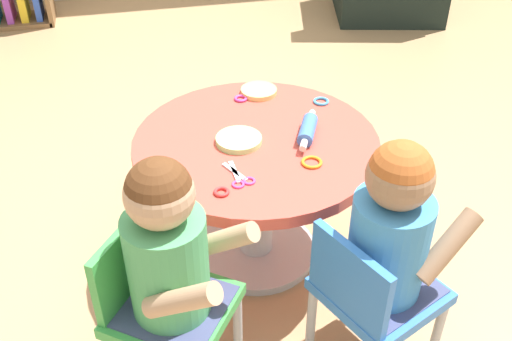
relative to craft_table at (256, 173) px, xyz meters
The scene contains 14 objects.
ground_plane 0.37m from the craft_table, ahead, with size 10.00×10.00×0.00m, color tan.
craft_table is the anchor object (origin of this frame).
child_chair_left 0.59m from the craft_table, 128.99° to the right, with size 0.42×0.42×0.54m.
seated_child_left 0.61m from the craft_table, 125.07° to the right, with size 0.44×0.42×0.51m.
child_chair_right 0.59m from the craft_table, 69.71° to the right, with size 0.40×0.40×0.54m.
seated_child_right 0.61m from the craft_table, 65.79° to the right, with size 0.42×0.38×0.51m.
rolling_pin 0.23m from the craft_table, ahead, with size 0.12×0.22×0.05m.
craft_scissors 0.26m from the craft_table, 115.62° to the right, with size 0.09×0.14×0.01m.
playdough_blob_0 0.16m from the craft_table, behind, with size 0.15×0.15×0.02m, color #B2E58C.
playdough_blob_1 0.34m from the craft_table, 75.14° to the left, with size 0.13×0.13×0.02m, color #F2CC72.
cookie_cutter_0 0.33m from the craft_table, 122.08° to the right, with size 0.05×0.05×0.01m, color red.
cookie_cutter_1 0.36m from the craft_table, 33.22° to the left, with size 0.06×0.06×0.01m, color #3F99D8.
cookie_cutter_2 0.26m from the craft_table, 51.78° to the right, with size 0.07×0.07×0.01m, color orange.
cookie_cutter_3 0.30m from the craft_table, 88.82° to the left, with size 0.05×0.05×0.01m, color #D83FA5.
Camera 1 is at (-0.36, -1.57, 1.54)m, focal length 41.39 mm.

